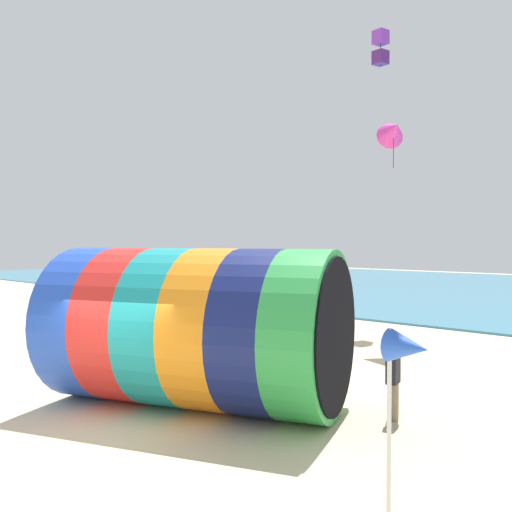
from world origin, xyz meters
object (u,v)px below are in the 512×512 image
object	(u,v)px
beach_flag	(406,360)
kite_handler	(393,382)
giant_inflatable_tube	(197,328)
kite_purple_box	(381,48)
kite_magenta_delta	(394,131)

from	to	relation	value
beach_flag	kite_handler	bearing A→B (deg)	120.80
giant_inflatable_tube	beach_flag	world-z (taller)	giant_inflatable_tube
kite_purple_box	giant_inflatable_tube	bearing A→B (deg)	-74.19
giant_inflatable_tube	kite_magenta_delta	world-z (taller)	kite_magenta_delta
kite_handler	beach_flag	bearing A→B (deg)	-59.20
kite_magenta_delta	giant_inflatable_tube	bearing A→B (deg)	-84.70
kite_handler	kite_magenta_delta	xyz separation A→B (m)	(-4.74, 8.29, 7.00)
kite_purple_box	beach_flag	size ratio (longest dim) A/B	0.59
kite_handler	beach_flag	distance (m)	6.22
kite_handler	kite_magenta_delta	world-z (taller)	kite_magenta_delta
giant_inflatable_tube	kite_magenta_delta	bearing A→B (deg)	95.30
giant_inflatable_tube	kite_handler	distance (m)	4.44
giant_inflatable_tube	kite_handler	size ratio (longest dim) A/B	4.58
kite_magenta_delta	beach_flag	size ratio (longest dim) A/B	0.70
giant_inflatable_tube	kite_magenta_delta	distance (m)	12.06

